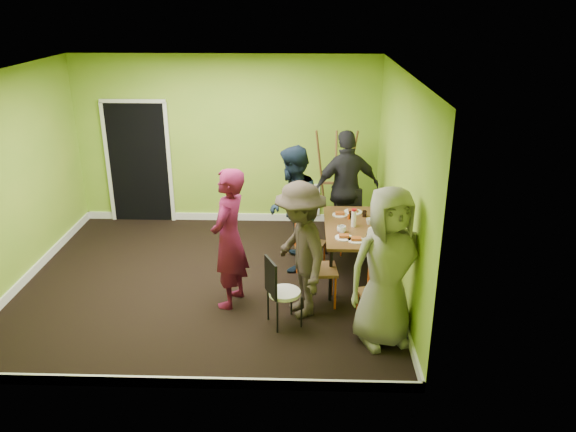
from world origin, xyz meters
name	(u,v)px	position (x,y,z in m)	size (l,w,h in m)	color
ground	(209,281)	(0.00, 0.00, 0.00)	(5.00, 5.00, 0.00)	black
room_walls	(204,213)	(-0.02, 0.04, 0.99)	(5.04, 4.54, 2.82)	#78AC2C
dining_table	(358,230)	(2.02, 0.22, 0.70)	(0.90, 1.50, 0.75)	black
chair_left_far	(306,238)	(1.32, 0.39, 0.49)	(0.46, 0.46, 0.86)	#D24D13
chair_left_near	(314,263)	(1.41, -0.53, 0.56)	(0.45, 0.44, 1.00)	#D24D13
chair_back_end	(349,207)	(1.97, 1.18, 0.66)	(0.42, 0.49, 0.93)	#D24D13
chair_front_end	(378,291)	(2.15, -1.10, 0.49)	(0.44, 0.44, 0.88)	#D24D13
chair_bentwood	(280,289)	(1.02, -1.05, 0.48)	(0.45, 0.44, 0.87)	black
easel	(335,181)	(1.78, 1.91, 0.84)	(0.68, 0.64, 1.70)	brown
plate_near_left	(340,215)	(1.79, 0.61, 0.76)	(0.21, 0.21, 0.01)	white
plate_near_right	(344,238)	(1.80, -0.19, 0.76)	(0.23, 0.23, 0.01)	white
plate_far_back	(353,212)	(1.99, 0.73, 0.76)	(0.26, 0.26, 0.01)	white
plate_far_front	(356,240)	(1.95, -0.27, 0.76)	(0.21, 0.21, 0.01)	white
plate_wall_back	(376,222)	(2.27, 0.36, 0.76)	(0.23, 0.23, 0.01)	white
plate_wall_front	(378,230)	(2.27, 0.07, 0.76)	(0.27, 0.27, 0.01)	white
thermos	(354,219)	(1.95, 0.20, 0.86)	(0.07, 0.07, 0.22)	white
blue_bottle	(380,229)	(2.26, -0.09, 0.85)	(0.08, 0.08, 0.19)	#1852B4
orange_bottle	(349,217)	(1.91, 0.46, 0.79)	(0.03, 0.03, 0.07)	#D24D13
glass_mid	(351,215)	(1.94, 0.50, 0.80)	(0.06, 0.06, 0.10)	black
glass_back	(365,214)	(2.14, 0.57, 0.79)	(0.06, 0.06, 0.09)	black
glass_front	(368,238)	(2.10, -0.29, 0.80)	(0.06, 0.06, 0.10)	black
cup_a	(342,229)	(1.78, -0.02, 0.80)	(0.12, 0.12, 0.10)	white
cup_b	(369,221)	(2.17, 0.29, 0.79)	(0.09, 0.09, 0.08)	white
person_standing	(229,239)	(0.38, -0.56, 0.89)	(0.65, 0.43, 1.78)	#5A0F2F
person_left_far	(293,209)	(1.13, 0.49, 0.88)	(0.86, 0.67, 1.77)	black
person_left_near	(300,250)	(1.25, -0.77, 0.84)	(1.09, 0.63, 1.68)	#322921
person_back_end	(346,189)	(1.93, 1.31, 0.90)	(1.06, 0.44, 1.81)	black
person_front_end	(388,268)	(2.20, -1.34, 0.92)	(0.90, 0.58, 1.83)	gray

